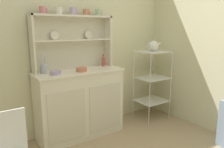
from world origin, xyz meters
The scene contains 14 objects.
wall_back centered at (0.00, 1.62, 1.25)m, with size 3.84×0.05×2.50m, color beige.
hutch_cabinet centered at (0.03, 1.37, 0.46)m, with size 1.16×0.45×0.90m.
hutch_shelf_unit centered at (0.03, 1.53, 1.31)m, with size 1.08×0.18×0.70m.
bakers_rack centered at (1.24, 1.25, 0.69)m, with size 0.47×0.39×1.09m.
cup_rose_0 centered at (-0.36, 1.49, 1.64)m, with size 0.09×0.08×0.09m.
cup_cream_1 centered at (-0.16, 1.49, 1.64)m, with size 0.10×0.08×0.09m.
cup_lilac_2 centered at (0.03, 1.49, 1.64)m, with size 0.09×0.08×0.09m.
cup_terracotta_3 centered at (0.21, 1.49, 1.64)m, with size 0.09×0.08×0.08m.
cup_sage_4 centered at (0.40, 1.49, 1.64)m, with size 0.09×0.08×0.09m.
bowl_mixing_large centered at (-0.31, 1.29, 0.92)m, with size 0.13×0.13×0.05m, color #B79ECC.
bowl_floral_medium centered at (0.03, 1.29, 0.92)m, with size 0.14×0.14×0.05m, color #C67556.
jam_bottle centered at (0.45, 1.45, 0.97)m, with size 0.05×0.05×0.17m.
utensil_jar centered at (-0.40, 1.45, 0.96)m, with size 0.08×0.08×0.25m.
porcelain_teapot centered at (1.24, 1.25, 1.17)m, with size 0.25×0.16×0.18m.
Camera 1 is at (-1.16, -1.14, 1.43)m, focal length 34.66 mm.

